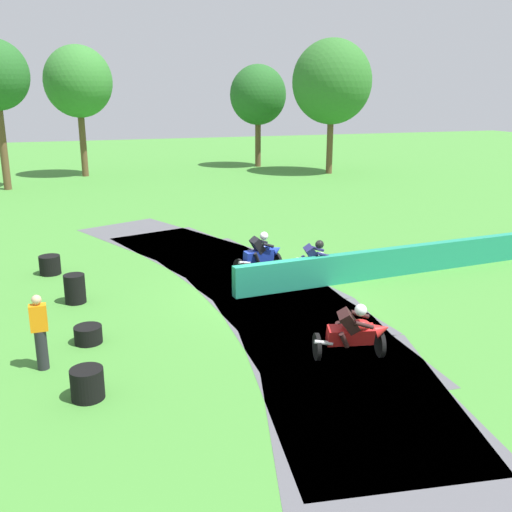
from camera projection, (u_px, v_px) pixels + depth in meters
ground_plane at (269, 293)px, 16.67m from camera, size 120.00×120.00×0.00m
track_asphalt at (250, 295)px, 16.46m from camera, size 6.98×23.05×0.01m
safety_barrier at (415, 259)px, 18.47m from camera, size 12.41×1.07×0.90m
motorcycle_lead_red at (354, 332)px, 12.31m from camera, size 1.70×1.07×1.43m
motorcycle_chase_white at (315, 262)px, 17.41m from camera, size 1.68×0.78×1.43m
motorcycle_trailing_blue at (261, 254)px, 18.25m from camera, size 1.70×1.00×1.42m
tire_stack_near at (87, 384)px, 10.82m from camera, size 0.62×0.62×0.60m
tire_stack_mid_a at (88, 335)px, 13.28m from camera, size 0.64×0.64×0.40m
tire_stack_mid_b at (75, 289)px, 15.79m from camera, size 0.57×0.57×0.80m
tire_stack_far at (50, 265)px, 18.33m from camera, size 0.66×0.66×0.60m
track_marshal at (40, 332)px, 11.86m from camera, size 0.34×0.24×1.63m
tree_far_left at (332, 82)px, 39.93m from camera, size 5.50×5.50×9.23m
tree_far_right at (258, 95)px, 44.12m from camera, size 4.30×4.30×7.72m
tree_behind_barrier at (78, 82)px, 38.56m from camera, size 4.50×4.50×8.70m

